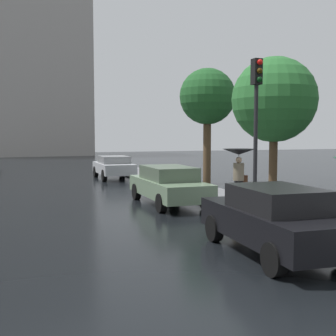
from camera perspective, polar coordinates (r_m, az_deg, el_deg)
name	(u,v)px	position (r m, az deg, el deg)	size (l,w,h in m)	color
car_green_mid_road	(168,184)	(15.51, 0.07, -2.19)	(1.83, 4.58, 1.38)	slate
car_silver_far_ahead	(114,166)	(24.90, -7.27, 0.20)	(1.86, 3.96, 1.31)	#B2B5BA
car_black_behind_camera	(274,219)	(9.32, 13.94, -6.64)	(1.91, 4.12, 1.44)	black
pedestrian_with_umbrella_far	(239,160)	(15.05, 9.44, 1.07)	(1.14, 1.14, 1.90)	black
traffic_light	(256,108)	(12.96, 11.73, 7.86)	(0.26, 0.39, 4.61)	black
street_tree_near	(207,98)	(22.11, 5.29, 9.34)	(2.85, 2.85, 5.92)	#4C3823
street_tree_mid	(274,100)	(16.94, 14.01, 8.78)	(3.24, 3.24, 5.49)	#4C3823
distant_tower	(20,61)	(58.02, -19.20, 13.35)	(16.87, 12.38, 28.46)	#9E9993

